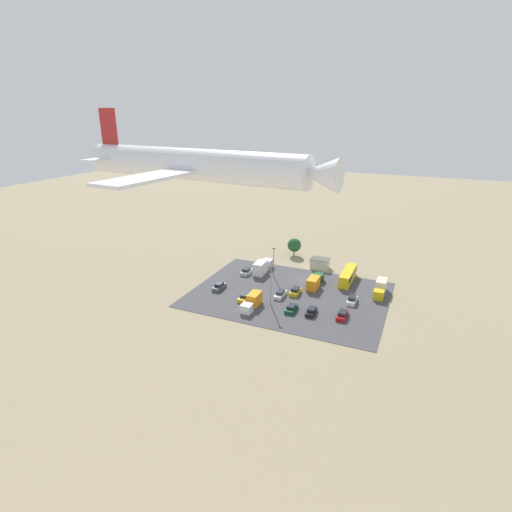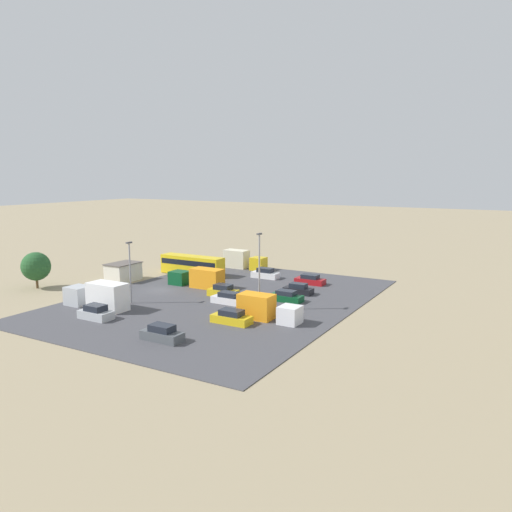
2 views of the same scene
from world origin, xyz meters
name	(u,v)px [view 2 (image 2 of 2)]	position (x,y,z in m)	size (l,w,h in m)	color
ground_plane	(160,290)	(0.00, 0.00, 0.00)	(400.00, 400.00, 0.00)	gray
parking_lot_surface	(223,299)	(0.00, 10.66, 0.04)	(45.52, 34.05, 0.08)	#424247
shed_building	(123,272)	(-2.20, -9.25, 1.41)	(5.15, 3.60, 2.81)	silver
bus	(192,264)	(-11.30, -2.81, 1.73)	(2.59, 11.25, 3.06)	gold
parked_car_0	(96,313)	(14.77, 3.19, 0.77)	(1.96, 4.03, 1.65)	#ADB2B7
parked_car_1	(229,299)	(1.47, 12.63, 0.70)	(1.75, 4.58, 1.49)	silver
parked_car_2	(310,280)	(-14.18, 16.97, 0.69)	(1.90, 4.47, 1.47)	maroon
parked_car_3	(162,334)	(16.81, 14.68, 0.76)	(1.82, 4.37, 1.63)	#4C5156
parked_car_4	(223,291)	(-1.33, 9.88, 0.77)	(1.87, 4.13, 1.65)	gold
parked_car_5	(232,318)	(8.47, 17.49, 0.72)	(1.93, 4.53, 1.54)	gold
parked_car_6	(298,289)	(-7.68, 18.07, 0.70)	(1.71, 4.04, 1.48)	black
parked_car_7	(265,274)	(-14.72, 9.01, 0.75)	(1.81, 4.40, 1.61)	silver
parked_car_8	(286,297)	(-3.26, 18.41, 0.67)	(1.89, 4.32, 1.43)	#0C4723
parked_truck_0	(199,278)	(-4.35, 3.67, 1.37)	(2.38, 8.70, 2.82)	#0C4723
parked_truck_1	(266,309)	(5.43, 20.12, 1.37)	(2.31, 7.38, 2.83)	silver
parked_truck_2	(99,296)	(11.35, 0.10, 1.61)	(2.58, 8.93, 3.34)	#ADB2B7
parked_truck_3	(242,260)	(-19.99, 1.55, 1.51)	(2.34, 7.76, 3.13)	gold
tree_near_shed	(36,266)	(7.80, -16.42, 3.23)	(4.13, 4.13, 5.30)	brown
light_pole_lot_centre	(130,269)	(7.51, 1.67, 4.46)	(0.90, 0.28, 7.90)	gray
light_pole_lot_edge	(259,268)	(2.08, 17.41, 5.20)	(0.90, 0.28, 9.38)	gray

